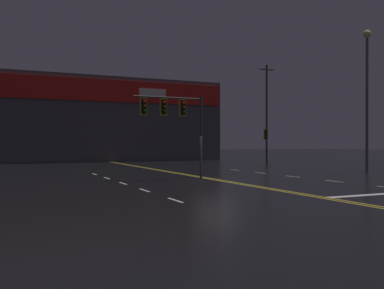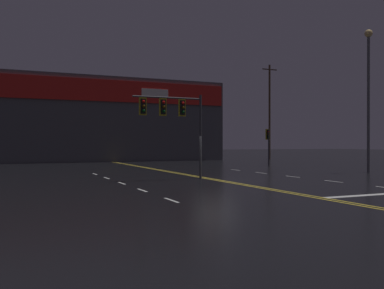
{
  "view_description": "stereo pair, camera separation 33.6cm",
  "coord_description": "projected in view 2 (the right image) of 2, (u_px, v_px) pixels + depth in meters",
  "views": [
    {
      "loc": [
        -11.32,
        -21.65,
        2.1
      ],
      "look_at": [
        0.0,
        3.25,
        2.0
      ],
      "focal_mm": 40.0,
      "sensor_mm": 36.0,
      "label": 1
    },
    {
      "loc": [
        -11.02,
        -21.79,
        2.1
      ],
      "look_at": [
        0.0,
        3.25,
        2.0
      ],
      "focal_mm": 40.0,
      "sensor_mm": 36.0,
      "label": 2
    }
  ],
  "objects": [
    {
      "name": "road_markings",
      "position": [
        249.0,
        182.0,
        23.15
      ],
      "size": [
        16.1,
        60.0,
        0.01
      ],
      "color": "gold",
      "rests_on": "ground"
    },
    {
      "name": "streetlight_median_approach",
      "position": [
        368.0,
        82.0,
        30.42
      ],
      "size": [
        0.56,
        0.56,
        10.19
      ],
      "color": "#59595E",
      "rests_on": "ground"
    },
    {
      "name": "utility_pole_row",
      "position": [
        107.0,
        104.0,
        47.21
      ],
      "size": [
        44.79,
        0.26,
        12.35
      ],
      "color": "#4C3828",
      "rests_on": "ground"
    },
    {
      "name": "traffic_signal_corner_northeast",
      "position": [
        268.0,
        139.0,
        39.87
      ],
      "size": [
        0.42,
        0.36,
        3.4
      ],
      "color": "#38383D",
      "rests_on": "ground"
    },
    {
      "name": "building_backdrop",
      "position": [
        104.0,
        121.0,
        51.6
      ],
      "size": [
        27.19,
        10.23,
        9.5
      ],
      "color": "#4C4C51",
      "rests_on": "ground"
    },
    {
      "name": "traffic_signal_median",
      "position": [
        172.0,
        113.0,
        24.34
      ],
      "size": [
        4.19,
        0.36,
        4.92
      ],
      "color": "#38383D",
      "rests_on": "ground"
    },
    {
      "name": "ground_plane",
      "position": [
        215.0,
        180.0,
        24.39
      ],
      "size": [
        200.0,
        200.0,
        0.0
      ],
      "primitive_type": "plane",
      "color": "black"
    }
  ]
}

